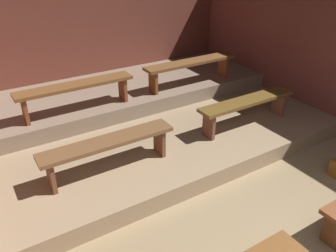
% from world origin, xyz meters
% --- Properties ---
extents(ground, '(5.93, 6.27, 0.08)m').
position_xyz_m(ground, '(0.00, 2.73, -0.04)').
color(ground, '#8E7756').
extents(wall_back, '(5.93, 0.06, 2.23)m').
position_xyz_m(wall_back, '(0.00, 5.50, 1.12)').
color(wall_back, brown).
rests_on(wall_back, ground).
extents(wall_right, '(0.06, 6.27, 2.23)m').
position_xyz_m(wall_right, '(2.60, 2.73, 1.12)').
color(wall_right, brown).
rests_on(wall_right, ground).
extents(platform_lower, '(5.13, 3.54, 0.24)m').
position_xyz_m(platform_lower, '(0.00, 3.70, 0.12)').
color(platform_lower, '#957C5E').
rests_on(platform_lower, ground).
extents(platform_middle, '(5.13, 1.75, 0.24)m').
position_xyz_m(platform_middle, '(0.00, 4.59, 0.36)').
color(platform_middle, '#826D5A').
rests_on(platform_middle, platform_lower).
extents(bench_lower_left, '(1.66, 0.29, 0.43)m').
position_xyz_m(bench_lower_left, '(-1.12, 2.67, 0.59)').
color(bench_lower_left, brown).
rests_on(bench_lower_left, platform_lower).
extents(bench_lower_right, '(1.66, 0.29, 0.43)m').
position_xyz_m(bench_lower_right, '(1.12, 2.67, 0.59)').
color(bench_lower_right, brown).
rests_on(bench_lower_right, platform_lower).
extents(bench_middle_left, '(1.74, 0.29, 0.43)m').
position_xyz_m(bench_middle_left, '(-1.03, 4.02, 0.83)').
color(bench_middle_left, brown).
rests_on(bench_middle_left, platform_middle).
extents(bench_middle_right, '(1.74, 0.29, 0.43)m').
position_xyz_m(bench_middle_right, '(1.03, 4.02, 0.83)').
color(bench_middle_right, brown).
rests_on(bench_middle_right, platform_middle).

